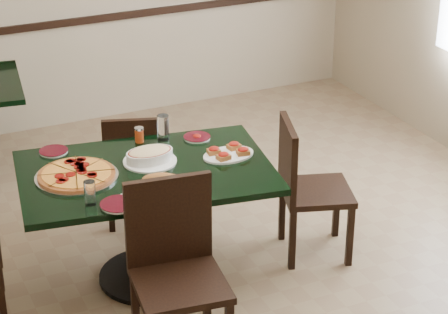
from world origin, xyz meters
name	(u,v)px	position (x,y,z in m)	size (l,w,h in m)	color
floor	(218,277)	(0.00, 0.00, 0.00)	(5.50, 5.50, 0.00)	brown
room_shell	(245,5)	(1.02, 1.73, 1.17)	(5.50, 5.50, 5.50)	silver
main_table	(147,197)	(-0.38, 0.17, 0.57)	(1.60, 1.16, 0.75)	black
chair_far	(133,164)	(-0.23, 0.85, 0.45)	(0.48, 0.48, 0.82)	black
chair_near	(175,261)	(-0.49, -0.55, 0.56)	(0.52, 0.52, 1.00)	black
chair_right	(304,182)	(0.61, 0.04, 0.51)	(0.54, 0.54, 0.91)	black
pepperoni_pizza	(77,175)	(-0.78, 0.24, 0.77)	(0.48, 0.48, 0.04)	silver
lasagna_casserole	(150,155)	(-0.33, 0.25, 0.80)	(0.32, 0.32, 0.09)	silver
bread_basket	(162,182)	(-0.38, -0.09, 0.79)	(0.27, 0.23, 0.09)	brown
bruschetta_platter	(228,152)	(0.13, 0.13, 0.77)	(0.34, 0.24, 0.05)	silver
side_plate_near	(119,204)	(-0.67, -0.18, 0.76)	(0.20, 0.20, 0.02)	silver
side_plate_far_r	(197,137)	(0.06, 0.45, 0.76)	(0.17, 0.17, 0.03)	silver
side_plate_far_l	(54,151)	(-0.81, 0.63, 0.76)	(0.18, 0.18, 0.02)	silver
napkin_setting	(129,199)	(-0.59, -0.14, 0.75)	(0.19, 0.19, 0.01)	white
water_glass_a	(163,127)	(-0.13, 0.53, 0.83)	(0.07, 0.07, 0.16)	white
water_glass_b	(90,193)	(-0.80, -0.10, 0.82)	(0.06, 0.06, 0.14)	white
pepper_shaker	(139,135)	(-0.28, 0.55, 0.80)	(0.06, 0.06, 0.10)	#BF3614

